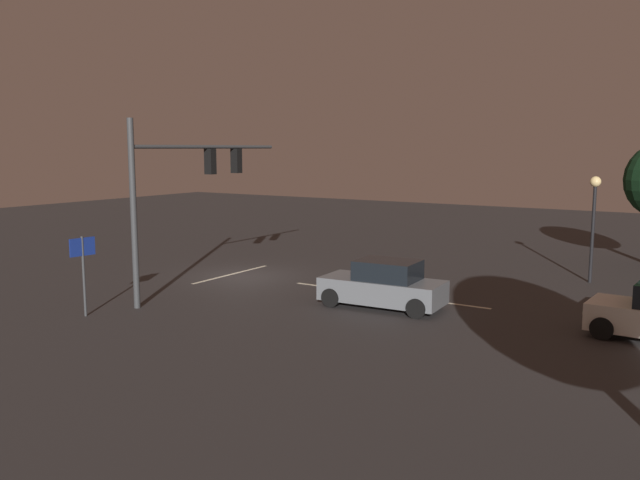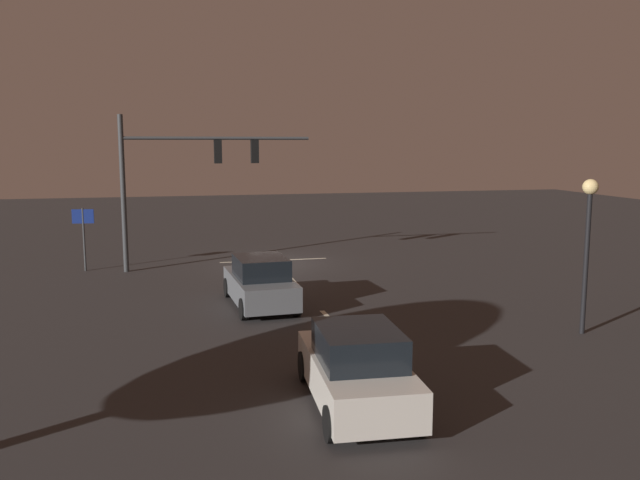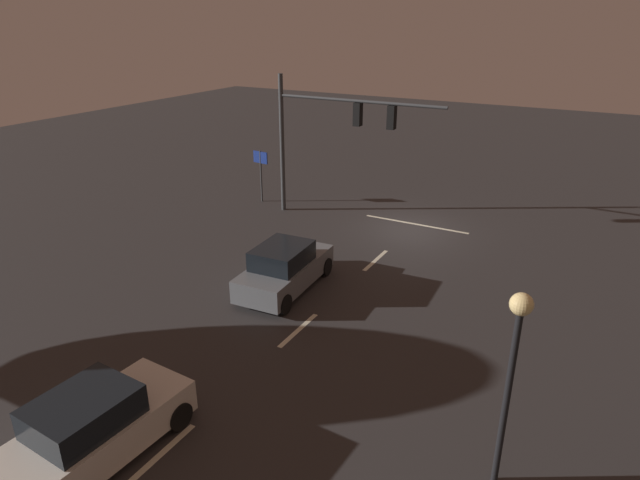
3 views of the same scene
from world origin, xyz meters
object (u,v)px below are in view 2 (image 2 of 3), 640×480
(traffic_signal_assembly, at_px, (185,167))
(car_approaching, at_px, (260,283))
(street_lamp_left_kerb, at_px, (588,224))
(route_sign, at_px, (83,226))
(car_distant, at_px, (357,369))

(traffic_signal_assembly, bearing_deg, car_approaching, 106.03)
(street_lamp_left_kerb, distance_m, route_sign, 19.96)
(car_distant, bearing_deg, traffic_signal_assembly, -80.12)
(street_lamp_left_kerb, xyz_separation_m, route_sign, (14.94, -13.19, -1.21))
(route_sign, bearing_deg, street_lamp_left_kerb, 138.55)
(car_distant, bearing_deg, car_approaching, -85.36)
(car_distant, bearing_deg, route_sign, -66.99)
(traffic_signal_assembly, bearing_deg, street_lamp_left_kerb, 130.14)
(route_sign, bearing_deg, car_distant, 113.01)
(traffic_signal_assembly, relative_size, street_lamp_left_kerb, 1.82)
(car_approaching, xyz_separation_m, route_sign, (6.40, -7.88, 1.15))
(traffic_signal_assembly, distance_m, car_distant, 16.83)
(traffic_signal_assembly, xyz_separation_m, route_sign, (4.30, -0.57, -2.48))
(car_approaching, relative_size, street_lamp_left_kerb, 1.00)
(car_approaching, distance_m, route_sign, 10.21)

